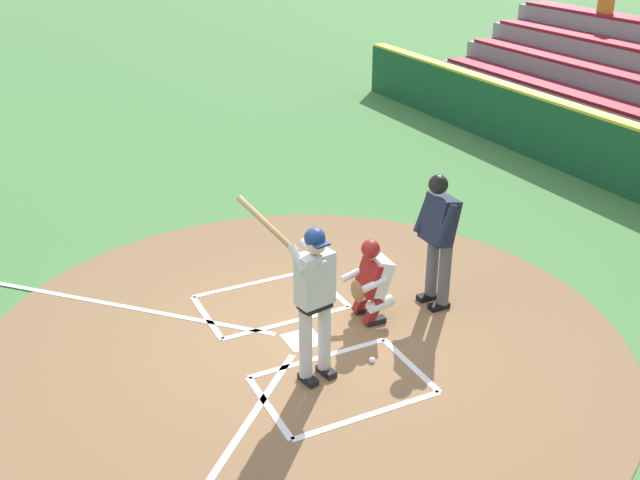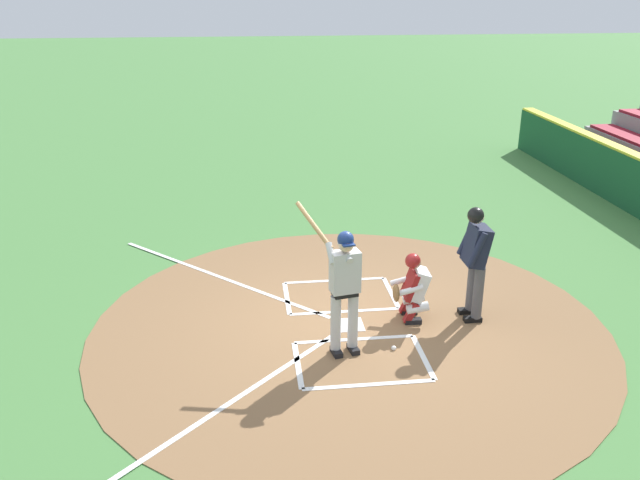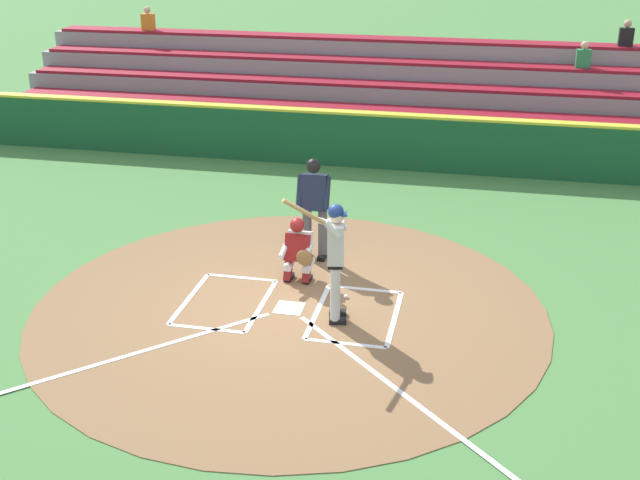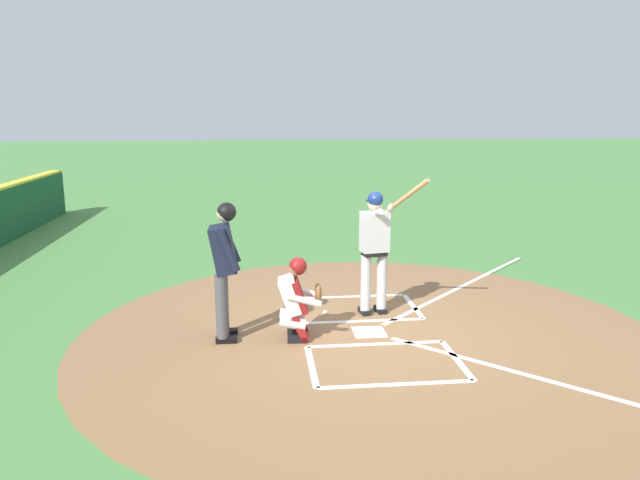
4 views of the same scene
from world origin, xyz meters
The scene contains 9 objects.
ground_plane centered at (0.00, 0.00, 0.00)m, with size 120.00×120.00×0.00m, color #4C8442.
dirt_circle centered at (0.00, 0.00, 0.01)m, with size 8.00×8.00×0.01m, color olive.
home_plate_and_chalk centered at (0.00, 0.88, 0.01)m, with size 7.93×4.91×0.01m.
batter centered at (-0.76, 0.22, 1.10)m, with size 0.86×0.85×2.13m.
catcher centered at (0.09, -1.01, 0.59)m, with size 0.59×0.62×1.13m.
plate_umpire centered at (0.03, -1.96, 1.08)m, with size 0.58×0.41×1.86m.
baseball centered at (-0.81, -0.53, 0.04)m, with size 0.07×0.07×0.07m, color white.
backstop_wall centered at (0.00, -7.50, 0.65)m, with size 22.00×0.36×1.31m.
bleacher_stand centered at (0.00, -10.77, 0.85)m, with size 20.00×4.25×3.00m.
Camera 3 is at (-2.83, 10.99, 5.94)m, focal length 45.90 mm.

